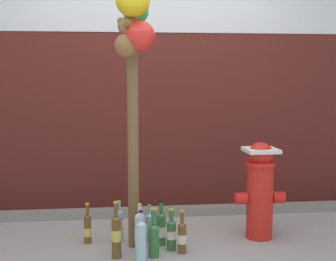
{
  "coord_description": "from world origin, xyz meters",
  "views": [
    {
      "loc": [
        -0.33,
        -3.15,
        1.32
      ],
      "look_at": [
        0.06,
        0.42,
        0.9
      ],
      "focal_mm": 50.72,
      "sensor_mm": 36.0,
      "label": 1
    }
  ],
  "objects_px": {
    "bottle_0": "(150,227)",
    "bottle_9": "(116,235)",
    "bottle_1": "(171,233)",
    "bottle_2": "(119,224)",
    "memorial_post": "(133,3)",
    "bottle_3": "(140,231)",
    "bottle_8": "(154,238)",
    "bottle_5": "(161,228)",
    "bottle_4": "(88,228)",
    "fire_hydrant": "(260,188)",
    "bottle_7": "(182,237)",
    "bottle_6": "(141,240)"
  },
  "relations": [
    {
      "from": "bottle_0",
      "to": "bottle_1",
      "type": "distance_m",
      "value": 0.24
    },
    {
      "from": "memorial_post",
      "to": "bottle_8",
      "type": "distance_m",
      "value": 1.71
    },
    {
      "from": "memorial_post",
      "to": "fire_hydrant",
      "type": "height_order",
      "value": "memorial_post"
    },
    {
      "from": "bottle_9",
      "to": "bottle_3",
      "type": "bearing_deg",
      "value": 34.44
    },
    {
      "from": "bottle_2",
      "to": "bottle_4",
      "type": "xyz_separation_m",
      "value": [
        -0.25,
        -0.01,
        -0.02
      ]
    },
    {
      "from": "bottle_1",
      "to": "bottle_8",
      "type": "height_order",
      "value": "bottle_8"
    },
    {
      "from": "bottle_1",
      "to": "bottle_3",
      "type": "xyz_separation_m",
      "value": [
        -0.24,
        0.01,
        0.02
      ]
    },
    {
      "from": "bottle_9",
      "to": "bottle_4",
      "type": "bearing_deg",
      "value": 124.2
    },
    {
      "from": "bottle_1",
      "to": "bottle_9",
      "type": "relative_size",
      "value": 0.76
    },
    {
      "from": "bottle_7",
      "to": "bottle_0",
      "type": "bearing_deg",
      "value": 130.43
    },
    {
      "from": "bottle_3",
      "to": "memorial_post",
      "type": "bearing_deg",
      "value": 120.58
    },
    {
      "from": "bottle_6",
      "to": "bottle_1",
      "type": "bearing_deg",
      "value": 38.17
    },
    {
      "from": "bottle_0",
      "to": "bottle_8",
      "type": "xyz_separation_m",
      "value": [
        0.01,
        -0.31,
        0.02
      ]
    },
    {
      "from": "bottle_7",
      "to": "memorial_post",
      "type": "bearing_deg",
      "value": 158.64
    },
    {
      "from": "fire_hydrant",
      "to": "bottle_8",
      "type": "relative_size",
      "value": 2.16
    },
    {
      "from": "bottle_8",
      "to": "bottle_0",
      "type": "bearing_deg",
      "value": 91.6
    },
    {
      "from": "bottle_5",
      "to": "bottle_8",
      "type": "xyz_separation_m",
      "value": [
        -0.08,
        -0.24,
        0.01
      ]
    },
    {
      "from": "bottle_2",
      "to": "bottle_7",
      "type": "relative_size",
      "value": 1.02
    },
    {
      "from": "fire_hydrant",
      "to": "bottle_3",
      "type": "relative_size",
      "value": 2.16
    },
    {
      "from": "bottle_1",
      "to": "bottle_8",
      "type": "xyz_separation_m",
      "value": [
        -0.14,
        -0.12,
        0.01
      ]
    },
    {
      "from": "memorial_post",
      "to": "bottle_8",
      "type": "bearing_deg",
      "value": -55.33
    },
    {
      "from": "memorial_post",
      "to": "bottle_2",
      "type": "distance_m",
      "value": 1.71
    },
    {
      "from": "bottle_7",
      "to": "fire_hydrant",
      "type": "bearing_deg",
      "value": 21.84
    },
    {
      "from": "fire_hydrant",
      "to": "bottle_2",
      "type": "height_order",
      "value": "fire_hydrant"
    },
    {
      "from": "bottle_3",
      "to": "bottle_5",
      "type": "height_order",
      "value": "bottle_3"
    },
    {
      "from": "bottle_5",
      "to": "bottle_4",
      "type": "bearing_deg",
      "value": 169.61
    },
    {
      "from": "bottle_7",
      "to": "bottle_8",
      "type": "distance_m",
      "value": 0.22
    },
    {
      "from": "bottle_5",
      "to": "bottle_8",
      "type": "bearing_deg",
      "value": -108.01
    },
    {
      "from": "bottle_5",
      "to": "bottle_1",
      "type": "bearing_deg",
      "value": -59.69
    },
    {
      "from": "bottle_6",
      "to": "bottle_3",
      "type": "bearing_deg",
      "value": 89.82
    },
    {
      "from": "bottle_7",
      "to": "bottle_9",
      "type": "height_order",
      "value": "bottle_9"
    },
    {
      "from": "bottle_4",
      "to": "fire_hydrant",
      "type": "bearing_deg",
      "value": -0.88
    },
    {
      "from": "fire_hydrant",
      "to": "bottle_9",
      "type": "distance_m",
      "value": 1.22
    },
    {
      "from": "bottle_5",
      "to": "bottle_0",
      "type": "bearing_deg",
      "value": 138.16
    },
    {
      "from": "bottle_0",
      "to": "bottle_4",
      "type": "relative_size",
      "value": 0.93
    },
    {
      "from": "bottle_0",
      "to": "bottle_2",
      "type": "height_order",
      "value": "bottle_2"
    },
    {
      "from": "bottle_0",
      "to": "bottle_8",
      "type": "height_order",
      "value": "bottle_8"
    },
    {
      "from": "fire_hydrant",
      "to": "bottle_4",
      "type": "height_order",
      "value": "fire_hydrant"
    },
    {
      "from": "bottle_4",
      "to": "bottle_5",
      "type": "relative_size",
      "value": 0.91
    },
    {
      "from": "bottle_2",
      "to": "bottle_5",
      "type": "xyz_separation_m",
      "value": [
        0.33,
        -0.12,
        -0.0
      ]
    },
    {
      "from": "bottle_9",
      "to": "bottle_1",
      "type": "bearing_deg",
      "value": 15.22
    },
    {
      "from": "bottle_2",
      "to": "memorial_post",
      "type": "bearing_deg",
      "value": -54.39
    },
    {
      "from": "memorial_post",
      "to": "bottle_5",
      "type": "bearing_deg",
      "value": 14.02
    },
    {
      "from": "bottle_5",
      "to": "bottle_6",
      "type": "relative_size",
      "value": 0.97
    },
    {
      "from": "fire_hydrant",
      "to": "memorial_post",
      "type": "bearing_deg",
      "value": -172.42
    },
    {
      "from": "bottle_0",
      "to": "bottle_7",
      "type": "xyz_separation_m",
      "value": [
        0.22,
        -0.26,
        0.0
      ]
    },
    {
      "from": "bottle_0",
      "to": "bottle_9",
      "type": "relative_size",
      "value": 0.72
    },
    {
      "from": "memorial_post",
      "to": "bottle_0",
      "type": "relative_size",
      "value": 9.93
    },
    {
      "from": "bottle_3",
      "to": "bottle_8",
      "type": "relative_size",
      "value": 1.0
    },
    {
      "from": "bottle_2",
      "to": "bottle_8",
      "type": "distance_m",
      "value": 0.43
    }
  ]
}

